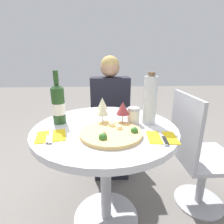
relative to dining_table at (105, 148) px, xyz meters
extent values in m
plane|color=slate|center=(0.00, 0.00, -0.58)|extent=(12.00, 12.00, 0.00)
cylinder|color=#B2B2B7|center=(0.00, 0.00, -0.56)|extent=(0.46, 0.46, 0.02)
cylinder|color=#B2B2B7|center=(0.00, 0.00, -0.22)|extent=(0.07, 0.07, 0.67)
cylinder|color=silver|center=(0.00, 0.00, 0.14)|extent=(0.87, 0.87, 0.04)
cylinder|color=#ADADB2|center=(0.06, 0.72, -0.57)|extent=(0.38, 0.38, 0.01)
cylinder|color=#ADADB2|center=(0.06, 0.72, -0.38)|extent=(0.06, 0.06, 0.40)
cube|color=#ADADB2|center=(0.06, 0.72, -0.16)|extent=(0.42, 0.42, 0.03)
cube|color=#ADADB2|center=(0.06, 0.91, 0.08)|extent=(0.42, 0.02, 0.47)
cube|color=black|center=(0.06, 0.56, -0.36)|extent=(0.32, 0.31, 0.43)
cube|color=black|center=(0.06, 0.72, 0.11)|extent=(0.38, 0.19, 0.52)
sphere|color=tan|center=(0.06, 0.72, 0.46)|extent=(0.18, 0.18, 0.18)
sphere|color=tan|center=(0.06, 0.72, 0.49)|extent=(0.17, 0.17, 0.17)
cylinder|color=#ADADB2|center=(0.76, 0.11, -0.57)|extent=(0.38, 0.38, 0.01)
cylinder|color=#ADADB2|center=(0.76, 0.11, -0.38)|extent=(0.06, 0.06, 0.40)
cube|color=#ADADB2|center=(0.76, 0.11, -0.16)|extent=(0.42, 0.42, 0.03)
cube|color=#ADADB2|center=(0.56, 0.11, 0.08)|extent=(0.02, 0.42, 0.47)
cylinder|color=#DBB26B|center=(0.03, -0.13, 0.16)|extent=(0.34, 0.34, 0.02)
sphere|color=#336B28|center=(-0.01, -0.22, 0.18)|extent=(0.04, 0.04, 0.04)
sphere|color=#B22D1E|center=(-0.01, -0.18, 0.18)|extent=(0.03, 0.03, 0.03)
sphere|color=#336B28|center=(0.15, -0.14, 0.18)|extent=(0.04, 0.04, 0.04)
sphere|color=beige|center=(0.04, -0.05, 0.18)|extent=(0.04, 0.04, 0.04)
sphere|color=beige|center=(0.08, -0.10, 0.18)|extent=(0.04, 0.04, 0.04)
cylinder|color=#23471E|center=(-0.29, 0.07, 0.27)|extent=(0.08, 0.08, 0.22)
cone|color=#23471E|center=(-0.29, 0.07, 0.39)|extent=(0.08, 0.08, 0.03)
cylinder|color=#23471E|center=(-0.29, 0.07, 0.44)|extent=(0.03, 0.03, 0.08)
cylinder|color=silver|center=(-0.29, 0.07, 0.25)|extent=(0.08, 0.08, 0.07)
cylinder|color=silver|center=(0.28, 0.03, 0.30)|extent=(0.08, 0.08, 0.30)
cylinder|color=brown|center=(0.28, 0.03, 0.46)|extent=(0.04, 0.04, 0.02)
cylinder|color=silver|center=(0.18, 0.03, 0.20)|extent=(0.08, 0.08, 0.09)
cylinder|color=#B2B2B7|center=(0.18, 0.03, 0.25)|extent=(0.07, 0.07, 0.02)
cylinder|color=silver|center=(-0.01, 0.02, 0.16)|extent=(0.06, 0.06, 0.00)
cylinder|color=silver|center=(-0.01, 0.02, 0.19)|extent=(0.01, 0.01, 0.06)
cone|color=beige|center=(-0.01, 0.02, 0.25)|extent=(0.07, 0.07, 0.07)
cylinder|color=silver|center=(-0.01, 0.10, 0.16)|extent=(0.06, 0.06, 0.00)
cylinder|color=silver|center=(-0.01, 0.10, 0.19)|extent=(0.01, 0.01, 0.07)
cone|color=beige|center=(-0.01, 0.10, 0.27)|extent=(0.07, 0.07, 0.08)
cylinder|color=silver|center=(0.11, 0.02, 0.16)|extent=(0.06, 0.06, 0.00)
cylinder|color=silver|center=(0.11, 0.02, 0.19)|extent=(0.01, 0.01, 0.07)
cone|color=#9E383D|center=(0.11, 0.02, 0.26)|extent=(0.08, 0.08, 0.08)
cube|color=gold|center=(-0.29, -0.13, 0.16)|extent=(0.18, 0.18, 0.00)
cube|color=silver|center=(-0.29, -0.13, 0.16)|extent=(0.06, 0.19, 0.00)
cube|color=silver|center=(-0.29, -0.18, 0.16)|extent=(0.04, 0.09, 0.00)
cube|color=gold|center=(0.29, -0.18, 0.16)|extent=(0.17, 0.17, 0.00)
cube|color=silver|center=(0.29, -0.18, 0.16)|extent=(0.04, 0.19, 0.00)
cube|color=black|center=(0.29, -0.23, 0.16)|extent=(0.03, 0.09, 0.00)
camera|label=1|loc=(-0.01, -0.99, 0.56)|focal=28.00mm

